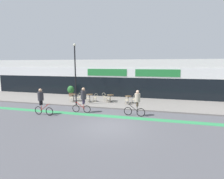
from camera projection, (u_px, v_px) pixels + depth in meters
The scene contains 21 objects.
ground_plane at pixel (109, 127), 11.69m from camera, with size 120.00×120.00×0.00m, color #4C4C51.
sidewalk_slab at pixel (127, 103), 18.63m from camera, with size 40.00×5.50×0.12m, color slate.
storefront_facade at pixel (133, 78), 22.80m from camera, with size 40.00×4.06×4.69m.
bike_lane_stripe at pixel (116, 117), 13.86m from camera, with size 36.00×0.70×0.01m, color #2D844C.
bistro_table_0 at pixel (74, 96), 19.12m from camera, with size 0.67×0.67×0.77m.
bistro_table_1 at pixel (90, 96), 18.93m from camera, with size 0.69×0.69×0.78m.
bistro_table_2 at pixel (110, 97), 18.98m from camera, with size 0.77×0.77×0.71m.
bistro_table_3 at pixel (128, 98), 18.08m from camera, with size 0.70×0.70×0.75m.
cafe_chair_0_near at pixel (71, 97), 18.52m from camera, with size 0.44×0.60×0.90m.
cafe_chair_0_side at pixel (79, 97), 18.96m from camera, with size 0.60×0.45×0.90m.
cafe_chair_1_near at pixel (88, 98), 18.34m from camera, with size 0.43×0.59×0.90m.
cafe_chair_1_side at pixel (95, 97), 18.78m from camera, with size 0.58×0.41×0.90m.
cafe_chair_2_near at pixel (109, 98), 18.38m from camera, with size 0.43×0.59×0.90m.
cafe_chair_2_side at pixel (105, 96), 19.13m from camera, with size 0.59×0.43×0.90m.
cafe_chair_3_near at pixel (127, 99), 17.48m from camera, with size 0.43×0.59×0.90m.
cafe_chair_3_side at pixel (134, 99), 17.92m from camera, with size 0.59×0.42×0.90m.
planter_pot at pixel (71, 90), 21.97m from camera, with size 0.82×0.82×1.32m.
lamp_post at pixel (75, 71), 16.95m from camera, with size 0.26×0.26×5.96m.
cyclist_0 at pixel (41, 100), 14.19m from camera, with size 1.78×0.53×2.19m.
cyclist_1 at pixel (137, 101), 13.89m from camera, with size 1.74×0.54×2.11m.
cyclist_2 at pixel (83, 98), 14.86m from camera, with size 1.67×0.50×2.18m.
Camera 1 is at (3.02, -10.79, 4.18)m, focal length 28.00 mm.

